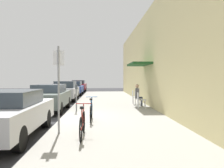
% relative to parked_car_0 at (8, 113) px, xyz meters
% --- Properties ---
extents(ground_plane, '(60.00, 60.00, 0.00)m').
position_rel_parked_car_0_xyz_m(ground_plane, '(1.10, 2.90, -0.73)').
color(ground_plane, '#2D2D30').
extents(sidewalk_slab, '(4.50, 32.00, 0.12)m').
position_rel_parked_car_0_xyz_m(sidewalk_slab, '(3.35, 4.90, -0.67)').
color(sidewalk_slab, '#9E9B93').
rests_on(sidewalk_slab, ground_plane).
extents(building_facade, '(1.40, 32.00, 5.88)m').
position_rel_parked_car_0_xyz_m(building_facade, '(5.75, 4.92, 2.20)').
color(building_facade, beige).
rests_on(building_facade, ground_plane).
extents(parked_car_0, '(1.80, 4.40, 1.40)m').
position_rel_parked_car_0_xyz_m(parked_car_0, '(0.00, 0.00, 0.00)').
color(parked_car_0, '#B7B7BC').
rests_on(parked_car_0, ground_plane).
extents(parked_car_1, '(1.80, 4.40, 1.43)m').
position_rel_parked_car_0_xyz_m(parked_car_1, '(0.00, 5.47, 0.02)').
color(parked_car_1, '#47514C').
rests_on(parked_car_1, ground_plane).
extents(parked_car_2, '(1.80, 4.40, 1.52)m').
position_rel_parked_car_0_xyz_m(parked_car_2, '(0.00, 11.20, 0.05)').
color(parked_car_2, '#B7B7BC').
rests_on(parked_car_2, ground_plane).
extents(parked_car_3, '(1.80, 4.40, 1.43)m').
position_rel_parked_car_0_xyz_m(parked_car_3, '(0.00, 17.06, 0.01)').
color(parked_car_3, navy).
rests_on(parked_car_3, ground_plane).
extents(parked_car_4, '(1.80, 4.40, 1.49)m').
position_rel_parked_car_0_xyz_m(parked_car_4, '(0.00, 22.37, 0.04)').
color(parked_car_4, maroon).
rests_on(parked_car_4, ground_plane).
extents(parking_meter, '(0.12, 0.10, 1.32)m').
position_rel_parked_car_0_xyz_m(parking_meter, '(1.55, 4.50, 0.15)').
color(parking_meter, slate).
rests_on(parking_meter, sidewalk_slab).
extents(street_sign, '(0.32, 0.06, 2.60)m').
position_rel_parked_car_0_xyz_m(street_sign, '(1.50, -0.08, 0.91)').
color(street_sign, gray).
rests_on(street_sign, sidewalk_slab).
extents(bicycle_0, '(0.46, 1.71, 0.90)m').
position_rel_parked_car_0_xyz_m(bicycle_0, '(2.23, -0.54, -0.25)').
color(bicycle_0, black).
rests_on(bicycle_0, sidewalk_slab).
extents(bicycle_1, '(0.46, 1.71, 0.90)m').
position_rel_parked_car_0_xyz_m(bicycle_1, '(2.39, 1.89, -0.25)').
color(bicycle_1, black).
rests_on(bicycle_1, sidewalk_slab).
extents(cafe_chair_0, '(0.46, 0.46, 0.87)m').
position_rel_parked_car_0_xyz_m(cafe_chair_0, '(4.92, 5.38, -0.11)').
color(cafe_chair_0, silver).
rests_on(cafe_chair_0, sidewalk_slab).
extents(cafe_chair_1, '(0.49, 0.49, 0.87)m').
position_rel_parked_car_0_xyz_m(cafe_chair_1, '(4.92, 6.36, -0.11)').
color(cafe_chair_1, silver).
rests_on(cafe_chair_1, sidewalk_slab).
extents(seated_patron_1, '(0.46, 0.40, 1.29)m').
position_rel_parked_car_0_xyz_m(seated_patron_1, '(4.98, 6.35, 0.08)').
color(seated_patron_1, '#232838').
rests_on(seated_patron_1, sidewalk_slab).
extents(cafe_chair_2, '(0.46, 0.46, 0.87)m').
position_rel_parked_car_0_xyz_m(cafe_chair_2, '(4.92, 7.31, -0.11)').
color(cafe_chair_2, silver).
rests_on(cafe_chair_2, sidewalk_slab).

